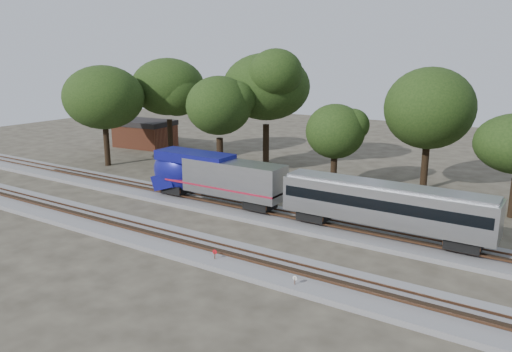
# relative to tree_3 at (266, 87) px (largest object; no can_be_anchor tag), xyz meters

# --- Properties ---
(ground) EXTENTS (160.00, 160.00, 0.00)m
(ground) POSITION_rel_tree_3_xyz_m (12.66, -24.26, -10.77)
(ground) COLOR #383328
(ground) RESTS_ON ground
(track_far) EXTENTS (160.00, 5.00, 0.73)m
(track_far) POSITION_rel_tree_3_xyz_m (12.66, -18.26, -10.56)
(track_far) COLOR slate
(track_far) RESTS_ON ground
(track_near) EXTENTS (160.00, 5.00, 0.73)m
(track_near) POSITION_rel_tree_3_xyz_m (12.66, -28.26, -10.56)
(track_near) COLOR slate
(track_near) RESTS_ON ground
(switch_stand_red) EXTENTS (0.36, 0.10, 1.13)m
(switch_stand_red) POSITION_rel_tree_3_xyz_m (14.02, -29.59, -10.05)
(switch_stand_red) COLOR #512D19
(switch_stand_red) RESTS_ON ground
(switch_stand_white) EXTENTS (0.32, 0.06, 1.01)m
(switch_stand_white) POSITION_rel_tree_3_xyz_m (20.93, -30.05, -10.12)
(switch_stand_white) COLOR #512D19
(switch_stand_white) RESTS_ON ground
(switch_lever) EXTENTS (0.53, 0.36, 0.30)m
(switch_lever) POSITION_rel_tree_3_xyz_m (19.23, -30.17, -10.62)
(switch_lever) COLOR #512D19
(switch_lever) RESTS_ON ground
(brick_building) EXTENTS (9.63, 7.24, 4.34)m
(brick_building) POSITION_rel_tree_3_xyz_m (-24.88, 2.09, -8.58)
(brick_building) COLOR brown
(brick_building) RESTS_ON ground
(tree_0) EXTENTS (9.47, 9.47, 13.35)m
(tree_0) POSITION_rel_tree_3_xyz_m (-18.79, -11.16, -1.46)
(tree_0) COLOR black
(tree_0) RESTS_ON ground
(tree_1) EXTENTS (10.50, 10.50, 14.80)m
(tree_1) POSITION_rel_tree_3_xyz_m (-15.66, -1.86, -0.45)
(tree_1) COLOR black
(tree_1) RESTS_ON ground
(tree_2) EXTENTS (8.94, 8.94, 12.60)m
(tree_2) POSITION_rel_tree_3_xyz_m (-2.40, -7.16, -1.99)
(tree_2) COLOR black
(tree_2) RESTS_ON ground
(tree_3) EXTENTS (10.95, 10.95, 15.44)m
(tree_3) POSITION_rel_tree_3_xyz_m (0.00, 0.00, 0.00)
(tree_3) COLOR black
(tree_3) RESTS_ON ground
(tree_4) EXTENTS (6.72, 6.72, 9.48)m
(tree_4) POSITION_rel_tree_3_xyz_m (12.48, -5.48, -4.18)
(tree_4) COLOR black
(tree_4) RESTS_ON ground
(tree_5) EXTENTS (9.37, 9.37, 13.21)m
(tree_5) POSITION_rel_tree_3_xyz_m (21.21, -0.21, -1.56)
(tree_5) COLOR black
(tree_5) RESTS_ON ground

